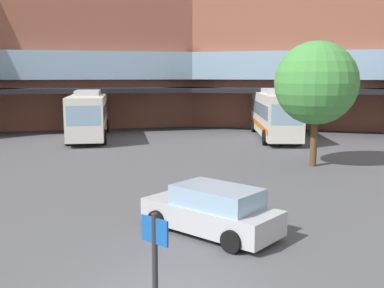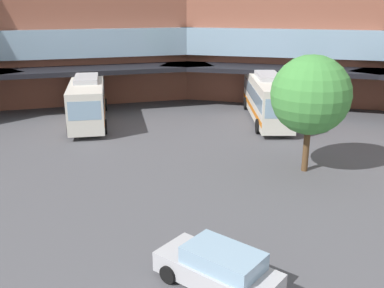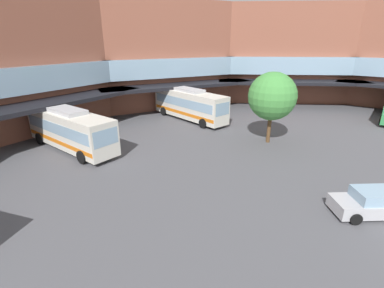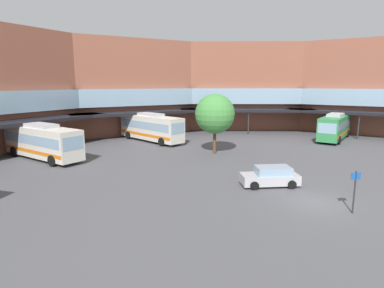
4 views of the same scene
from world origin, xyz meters
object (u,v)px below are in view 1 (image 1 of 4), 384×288
at_px(bus_0, 275,113).
at_px(parked_car, 212,211).
at_px(plaza_tree, 316,83).
at_px(stop_sign_post, 155,273).
at_px(bus_1, 89,114).

height_order(bus_0, parked_car, bus_0).
relative_size(bus_0, plaza_tree, 1.66).
bearing_deg(plaza_tree, bus_0, 91.64).
distance_m(bus_0, stop_sign_post, 29.37).
xyz_separation_m(bus_0, plaza_tree, (0.32, -11.24, 2.53)).
xyz_separation_m(bus_0, parked_car, (-5.46, -22.10, -1.22)).
bearing_deg(bus_1, bus_0, 81.65).
bearing_deg(bus_0, stop_sign_post, -12.50).
bearing_deg(stop_sign_post, bus_0, 77.00).
bearing_deg(bus_0, bus_1, -87.93).
bearing_deg(bus_1, stop_sign_post, 5.73).
height_order(bus_1, parked_car, bus_1).
height_order(bus_1, plaza_tree, plaza_tree).
distance_m(bus_1, stop_sign_post, 29.31).
bearing_deg(plaza_tree, parked_car, -118.05).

